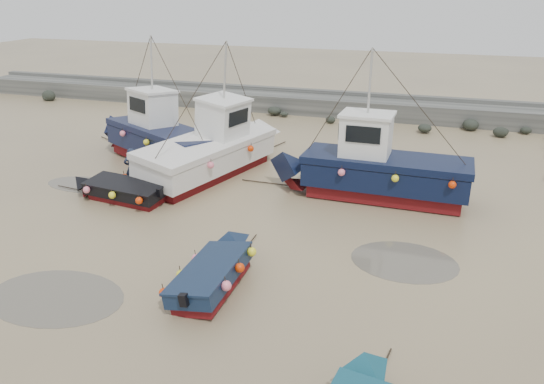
{
  "coord_description": "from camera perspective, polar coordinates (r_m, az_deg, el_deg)",
  "views": [
    {
      "loc": [
        5.96,
        -14.05,
        8.66
      ],
      "look_at": [
        0.31,
        3.33,
        1.4
      ],
      "focal_mm": 35.0,
      "sensor_mm": 36.0,
      "label": 1
    }
  ],
  "objects": [
    {
      "name": "seawall",
      "position": [
        37.39,
        8.59,
        9.02
      ],
      "size": [
        60.0,
        4.92,
        1.5
      ],
      "color": "slate",
      "rests_on": "ground"
    },
    {
      "name": "puddle_d",
      "position": [
        25.83,
        10.18,
        1.73
      ],
      "size": [
        5.19,
        5.19,
        0.01
      ],
      "primitive_type": "cylinder",
      "color": "#5C574B",
      "rests_on": "ground"
    },
    {
      "name": "dinghy_1",
      "position": [
        16.35,
        -5.83,
        -8.18
      ],
      "size": [
        2.0,
        5.68,
        1.43
      ],
      "rotation": [
        0.0,
        0.0,
        0.0
      ],
      "color": "maroon",
      "rests_on": "ground"
    },
    {
      "name": "dinghy_4",
      "position": [
        23.37,
        -16.12,
        0.48
      ],
      "size": [
        5.81,
        2.15,
        1.43
      ],
      "rotation": [
        0.0,
        0.0,
        1.44
      ],
      "color": "maroon",
      "rests_on": "ground"
    },
    {
      "name": "puddle_b",
      "position": [
        18.32,
        14.04,
        -7.24
      ],
      "size": [
        3.54,
        3.54,
        0.01
      ],
      "primitive_type": "cylinder",
      "color": "#5C574B",
      "rests_on": "ground"
    },
    {
      "name": "cabin_boat_0",
      "position": [
        27.9,
        -12.4,
        5.93
      ],
      "size": [
        9.68,
        6.09,
        6.22
      ],
      "rotation": [
        0.0,
        0.0,
        1.09
      ],
      "color": "maroon",
      "rests_on": "ground"
    },
    {
      "name": "puddle_c",
      "position": [
        25.79,
        -19.53,
        0.76
      ],
      "size": [
        3.72,
        3.72,
        0.01
      ],
      "primitive_type": "cylinder",
      "color": "#5C574B",
      "rests_on": "ground"
    },
    {
      "name": "cabin_boat_1",
      "position": [
        25.57,
        -6.17,
        4.86
      ],
      "size": [
        4.87,
        10.63,
        6.22
      ],
      "rotation": [
        0.0,
        0.0,
        -0.28
      ],
      "color": "maroon",
      "rests_on": "ground"
    },
    {
      "name": "puddle_a",
      "position": [
        17.18,
        -22.23,
        -10.41
      ],
      "size": [
        4.25,
        4.25,
        0.01
      ],
      "primitive_type": "cylinder",
      "color": "#5C574B",
      "rests_on": "ground"
    },
    {
      "name": "cabin_boat_2",
      "position": [
        22.88,
        10.62,
        2.63
      ],
      "size": [
        10.03,
        3.1,
        6.22
      ],
      "rotation": [
        0.0,
        0.0,
        1.55
      ],
      "color": "maroon",
      "rests_on": "ground"
    },
    {
      "name": "person",
      "position": [
        24.75,
        -14.61,
        0.46
      ],
      "size": [
        0.81,
        0.74,
        1.86
      ],
      "primitive_type": "imported",
      "rotation": [
        0.0,
        0.0,
        3.72
      ],
      "color": "#182136",
      "rests_on": "ground"
    },
    {
      "name": "ground",
      "position": [
        17.55,
        -4.38,
        -7.98
      ],
      "size": [
        120.0,
        120.0,
        0.0
      ],
      "primitive_type": "plane",
      "color": "tan",
      "rests_on": "ground"
    }
  ]
}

